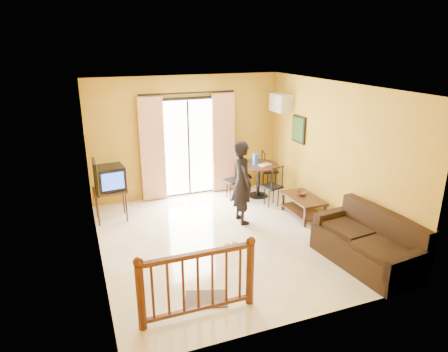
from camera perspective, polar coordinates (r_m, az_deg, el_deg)
name	(u,v)px	position (r m, az deg, el deg)	size (l,w,h in m)	color
ground	(227,239)	(7.55, 0.40, -8.94)	(5.00, 5.00, 0.00)	beige
room_shell	(227,151)	(6.93, 0.43, 3.63)	(5.00, 5.00, 5.00)	white
balcony_door	(189,147)	(9.29, -5.07, 4.19)	(2.25, 0.14, 2.46)	black
tv_table	(110,193)	(8.43, -15.97, -2.33)	(0.66, 0.55, 0.66)	black
television	(110,178)	(8.32, -15.95, -0.25)	(0.59, 0.55, 0.48)	black
picture_left	(96,177)	(6.34, -17.87, -0.19)	(0.05, 0.42, 0.52)	black
dining_table	(258,171)	(9.35, 4.94, 0.71)	(0.95, 0.95, 0.79)	black
water_jug	(256,159)	(9.25, 4.54, 2.42)	(0.14, 0.14, 0.26)	blue
serving_tray	(265,165)	(9.26, 5.85, 1.62)	(0.28, 0.18, 0.02)	beige
dining_chairs	(258,197)	(9.51, 4.84, -2.99)	(1.61, 1.52, 0.95)	black
air_conditioner	(281,103)	(9.45, 8.08, 10.29)	(0.31, 0.60, 0.40)	silver
botanical_print	(299,129)	(9.04, 10.62, 6.57)	(0.05, 0.50, 0.60)	black
coffee_table	(303,203)	(8.49, 11.24, -3.86)	(0.56, 1.00, 0.44)	black
bowl	(301,194)	(8.50, 10.96, -2.51)	(0.21, 0.21, 0.06)	brown
sofa	(369,245)	(7.04, 19.97, -9.26)	(1.05, 1.96, 0.90)	black
standing_person	(242,182)	(7.93, 2.59, -0.93)	(0.61, 0.40, 1.68)	black
stair_balustrade	(198,279)	(5.39, -3.75, -14.43)	(1.63, 0.13, 1.04)	#471E0F
doormat	(206,299)	(5.98, -2.55, -17.12)	(0.60, 0.40, 0.02)	#544943
sandals	(233,247)	(7.26, 1.23, -10.04)	(0.27, 0.26, 0.03)	brown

